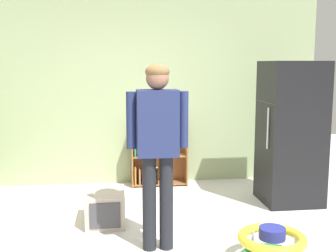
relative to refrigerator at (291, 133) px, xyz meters
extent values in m
plane|color=silver|center=(-1.78, -1.16, -0.89)|extent=(12.00, 12.00, 0.00)
cube|color=#9EB281|center=(-1.78, 1.17, 0.46)|extent=(5.20, 0.06, 2.70)
cube|color=black|center=(0.00, 0.00, 0.00)|extent=(0.70, 0.68, 1.78)
cylinder|color=silver|center=(-0.36, -0.17, 0.09)|extent=(0.02, 0.02, 0.50)
cube|color=#333333|center=(-0.35, 0.00, 0.39)|extent=(0.01, 0.67, 0.01)
cube|color=brown|center=(-1.95, 0.95, -0.47)|extent=(0.02, 0.28, 0.85)
cube|color=brown|center=(-1.17, 0.95, -0.47)|extent=(0.02, 0.28, 0.85)
cube|color=brown|center=(-1.56, 1.08, -0.47)|extent=(0.80, 0.02, 0.85)
cube|color=brown|center=(-1.56, 0.95, -0.86)|extent=(0.76, 0.24, 0.02)
cube|color=brown|center=(-1.56, 0.95, -0.46)|extent=(0.76, 0.24, 0.02)
cube|color=orange|center=(-1.91, 0.92, -0.73)|extent=(0.02, 0.17, 0.25)
cube|color=#308E44|center=(-1.91, 0.92, -0.32)|extent=(0.02, 0.17, 0.24)
cube|color=olive|center=(-1.85, 0.92, -0.74)|extent=(0.02, 0.17, 0.21)
cube|color=#2F8F4F|center=(-1.84, 0.92, -0.32)|extent=(0.02, 0.17, 0.25)
cube|color=red|center=(-1.80, 0.92, -0.77)|extent=(0.03, 0.17, 0.17)
cube|color=gold|center=(-1.80, 0.92, -0.32)|extent=(0.02, 0.17, 0.26)
cube|color=#205DA5|center=(-1.72, 0.92, -0.77)|extent=(0.02, 0.17, 0.16)
cube|color=beige|center=(-1.74, 0.92, -0.34)|extent=(0.03, 0.17, 0.21)
cube|color=#AE2023|center=(-1.68, 0.92, -0.76)|extent=(0.03, 0.17, 0.18)
cube|color=gold|center=(-1.70, 0.92, -0.34)|extent=(0.03, 0.17, 0.21)
cube|color=silver|center=(-1.60, 0.92, -0.73)|extent=(0.02, 0.17, 0.24)
cube|color=gold|center=(-1.63, 0.92, -0.34)|extent=(0.02, 0.17, 0.22)
cube|color=orange|center=(-1.60, 0.92, -0.73)|extent=(0.02, 0.17, 0.24)
cube|color=beige|center=(-1.57, 0.92, -0.32)|extent=(0.03, 0.17, 0.24)
cylinder|color=black|center=(-1.88, -1.18, -0.44)|extent=(0.13, 0.13, 0.90)
cylinder|color=black|center=(-1.72, -1.18, -0.44)|extent=(0.13, 0.13, 0.90)
cube|color=navy|center=(-1.80, -1.18, 0.32)|extent=(0.38, 0.22, 0.61)
cylinder|color=navy|center=(-2.04, -1.18, 0.35)|extent=(0.09, 0.09, 0.52)
cylinder|color=navy|center=(-1.56, -1.18, 0.35)|extent=(0.09, 0.09, 0.52)
sphere|color=#93634F|center=(-1.80, -1.18, 0.73)|extent=(0.21, 0.21, 0.21)
ellipsoid|color=brown|center=(-1.80, -1.18, 0.79)|extent=(0.22, 0.22, 0.14)
torus|color=yellow|center=(-0.83, -1.59, -0.67)|extent=(0.60, 0.60, 0.08)
cylinder|color=navy|center=(-0.83, -1.59, -0.62)|extent=(0.23, 0.23, 0.10)
cylinder|color=silver|center=(-0.61, -1.59, -0.76)|extent=(0.02, 0.02, 0.18)
cylinder|color=silver|center=(-0.94, -1.40, -0.76)|extent=(0.02, 0.02, 0.18)
cube|color=beige|center=(-2.30, -0.45, -0.71)|extent=(0.42, 0.54, 0.36)
cube|color=#424247|center=(-2.30, -0.72, -0.71)|extent=(0.32, 0.01, 0.27)
camera|label=1|loc=(-2.18, -4.99, 0.86)|focal=45.34mm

